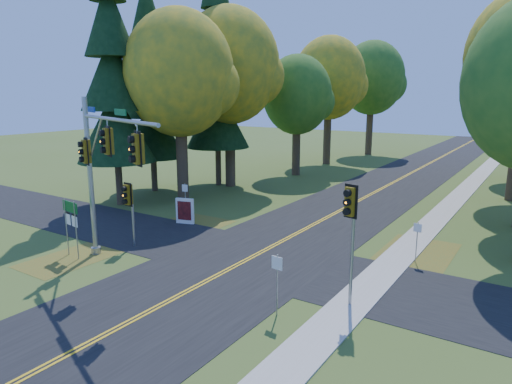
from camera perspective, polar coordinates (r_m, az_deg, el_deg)
The scene contains 25 objects.
ground at distance 21.76m, azimuth -3.49°, elevation -9.70°, with size 160.00×160.00×0.00m, color #435A1F.
road_main at distance 21.75m, azimuth -3.49°, elevation -9.67°, with size 8.00×160.00×0.02m, color black.
road_cross at distance 23.28m, azimuth -0.52°, elevation -8.16°, with size 60.00×6.00×0.02m, color black.
centerline_left at distance 21.80m, azimuth -3.71°, elevation -9.58°, with size 0.10×160.00×0.01m, color gold.
centerline_right at distance 21.69m, azimuth -3.28°, elevation -9.69°, with size 0.10×160.00×0.01m, color gold.
sidewalk_east at distance 18.99m, azimuth 12.11°, elevation -13.25°, with size 1.60×160.00×0.06m, color #9E998E.
leaf_patch_w_near at distance 28.61m, azimuth -9.17°, elevation -4.41°, with size 4.00×6.00×0.00m, color brown.
leaf_patch_e at distance 24.16m, azimuth 18.70°, elevation -8.06°, with size 3.50×8.00×0.00m, color brown.
leaf_patch_w_far at distance 24.98m, azimuth -21.87°, elevation -7.64°, with size 3.00×5.00×0.00m, color brown.
tree_w_a at distance 34.56m, azimuth -9.39°, elevation 14.33°, with size 8.00×8.00×14.15m.
tree_w_b at distance 40.32m, azimuth -3.20°, elevation 15.40°, with size 8.60×8.60×15.38m.
tree_w_c at distance 46.03m, azimuth 5.28°, elevation 11.95°, with size 6.80×6.80×11.91m.
tree_w_d at distance 54.13m, azimuth 9.23°, elevation 13.82°, with size 8.20×8.20×14.56m.
tree_w_e at distance 63.83m, azimuth 14.39°, elevation 13.60°, with size 8.40×8.40×14.97m.
pine_a at distance 34.65m, azimuth -17.51°, elevation 13.43°, with size 5.60×5.60×19.48m.
pine_b at distance 39.09m, azimuth -13.07°, elevation 11.97°, with size 5.60×5.60×17.31m.
pine_c at distance 40.83m, azimuth -4.93°, elevation 14.38°, with size 5.60×5.60×20.56m.
traffic_mast at distance 22.01m, azimuth -18.76°, elevation 3.76°, with size 8.25×3.38×7.97m.
east_signal_pole at distance 17.30m, azimuth 11.76°, elevation -2.86°, with size 0.56×0.65×4.86m.
ped_signal_pole at distance 25.00m, azimuth -15.63°, elevation -0.90°, with size 0.56×0.65×3.54m.
route_sign_cluster at distance 24.55m, azimuth -22.15°, elevation -2.94°, with size 1.37×0.23×2.95m.
info_kiosk at distance 29.22m, azimuth -8.88°, elevation -2.38°, with size 1.19×0.49×1.65m.
reg_sign_e_north at distance 23.52m, azimuth 19.50°, elevation -5.09°, with size 0.39×0.08×2.05m.
reg_sign_e_south at distance 16.96m, azimuth 2.64°, elevation -10.21°, with size 0.46×0.09×2.40m.
reg_sign_w at distance 30.62m, azimuth -8.85°, elevation -0.26°, with size 0.44×0.08×2.30m.
Camera 1 is at (12.14, -16.13, 8.11)m, focal length 32.00 mm.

